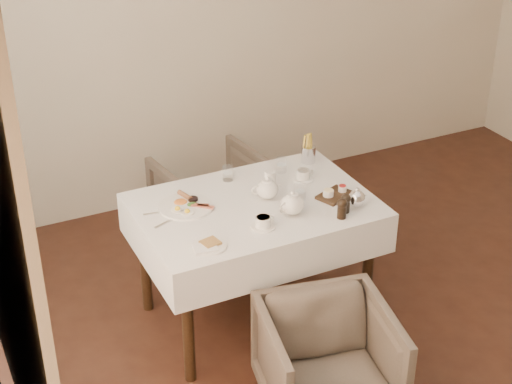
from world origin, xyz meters
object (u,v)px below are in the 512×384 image
Objects in this scene: teapot_centre at (267,188)px; armchair_near at (328,363)px; breakfast_plate at (186,205)px; armchair_far at (215,202)px; table at (254,222)px.

armchair_near is at bearing -89.88° from teapot_centre.
teapot_centre reaches higher than breakfast_plate.
teapot_centre is (-0.03, -0.81, 0.51)m from armchair_far.
armchair_far is at bearing 82.14° from table.
armchair_near is 1.67m from armchair_far.
teapot_centre is at bearing 14.25° from table.
table is 0.39m from breakfast_plate.
table reaches higher than armchair_far.
teapot_centre reaches higher than table.
armchair_far is at bearing 97.16° from armchair_near.
teapot_centre is at bearing 95.02° from armchair_near.
breakfast_plate is at bearing 159.64° from table.
armchair_far is 4.04× the size of teapot_centre.
armchair_far is (0.11, 0.83, -0.33)m from table.
armchair_far is 0.95m from breakfast_plate.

